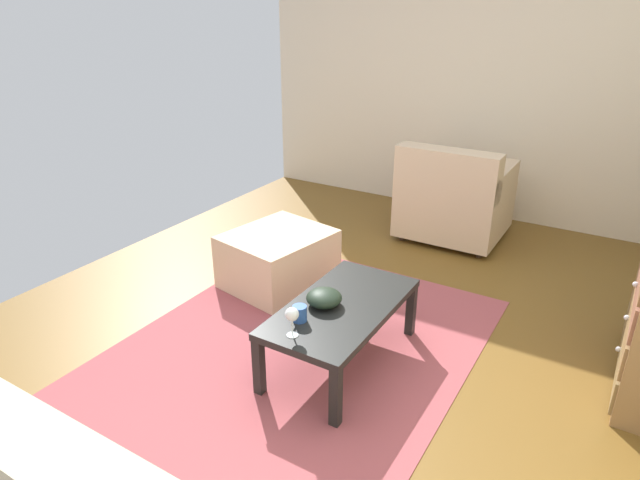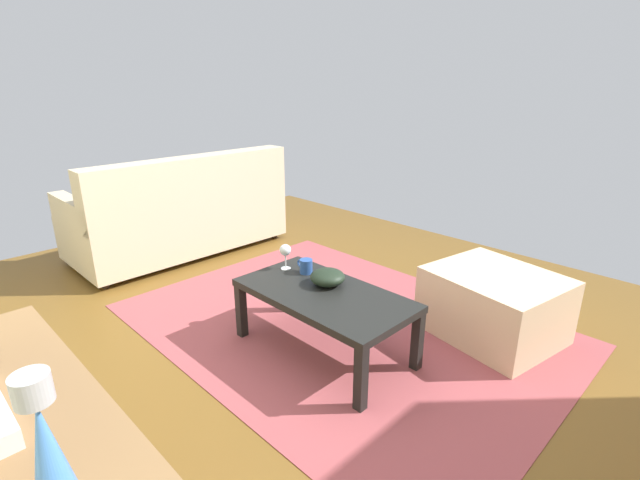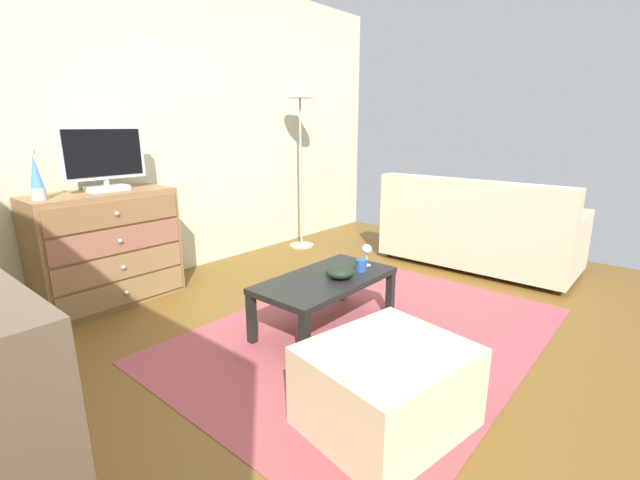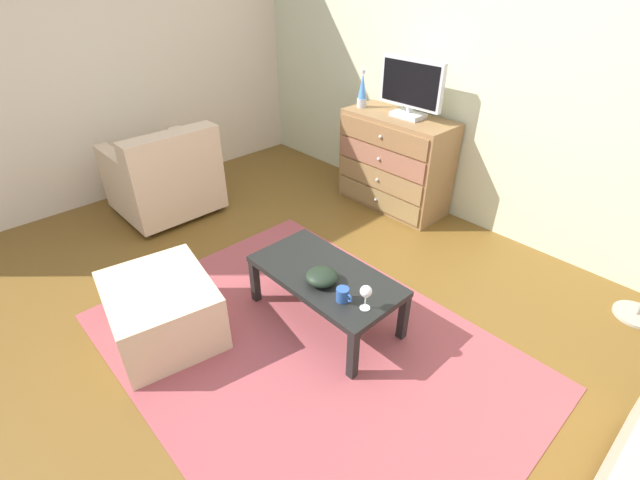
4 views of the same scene
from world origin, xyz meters
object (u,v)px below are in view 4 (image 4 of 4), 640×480
(lava_lamp, at_px, (362,91))
(wine_glass, at_px, (366,292))
(armchair, at_px, (165,178))
(bowl_decorative, at_px, (322,277))
(coffee_table, at_px, (325,279))
(mug, at_px, (343,295))
(dresser, at_px, (395,162))
(tv, at_px, (411,88))
(ottoman, at_px, (162,310))

(lava_lamp, bearing_deg, wine_glass, -46.53)
(armchair, bearing_deg, bowl_decorative, -0.66)
(lava_lamp, xyz_separation_m, coffee_table, (1.14, -1.55, -0.69))
(mug, bearing_deg, dresser, 120.12)
(tv, height_order, ottoman, tv)
(mug, distance_m, ottoman, 1.14)
(dresser, relative_size, wine_glass, 6.50)
(armchair, relative_size, ottoman, 1.19)
(wine_glass, relative_size, bowl_decorative, 0.80)
(coffee_table, distance_m, armchair, 2.05)
(bowl_decorative, bearing_deg, lava_lamp, 126.15)
(armchair, distance_m, ottoman, 1.67)
(tv, height_order, coffee_table, tv)
(lava_lamp, height_order, armchair, lava_lamp)
(lava_lamp, bearing_deg, bowl_decorative, -53.85)
(lava_lamp, relative_size, coffee_table, 0.34)
(lava_lamp, relative_size, wine_glass, 2.10)
(dresser, distance_m, tv, 0.69)
(mug, height_order, bowl_decorative, bowl_decorative)
(mug, height_order, ottoman, mug)
(mug, bearing_deg, armchair, 178.76)
(lava_lamp, relative_size, mug, 2.89)
(wine_glass, bearing_deg, lava_lamp, 133.47)
(dresser, xyz_separation_m, lava_lamp, (-0.41, -0.04, 0.58))
(ottoman, bearing_deg, coffee_table, 55.40)
(bowl_decorative, bearing_deg, coffee_table, 122.92)
(coffee_table, bearing_deg, tv, 112.12)
(tv, distance_m, mug, 2.08)
(coffee_table, relative_size, mug, 8.64)
(tv, height_order, armchair, tv)
(tv, relative_size, coffee_table, 0.62)
(coffee_table, height_order, wine_glass, wine_glass)
(tv, bearing_deg, wine_glass, -58.07)
(dresser, xyz_separation_m, mug, (0.99, -1.70, -0.02))
(lava_lamp, bearing_deg, tv, 7.98)
(mug, height_order, armchair, armchair)
(mug, bearing_deg, bowl_decorative, 172.83)
(bowl_decorative, bearing_deg, ottoman, -129.82)
(lava_lamp, height_order, ottoman, lava_lamp)
(mug, xyz_separation_m, bowl_decorative, (-0.21, 0.03, 0.00))
(tv, xyz_separation_m, mug, (0.91, -1.72, -0.71))
(lava_lamp, bearing_deg, ottoman, -76.96)
(dresser, relative_size, armchair, 1.23)
(bowl_decorative, height_order, armchair, armchair)
(wine_glass, height_order, mug, wine_glass)
(coffee_table, distance_m, bowl_decorative, 0.13)
(armchair, bearing_deg, coffee_table, 1.62)
(lava_lamp, distance_m, armchair, 1.97)
(tv, xyz_separation_m, coffee_table, (0.66, -1.62, -0.80))
(ottoman, bearing_deg, dresser, 93.39)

